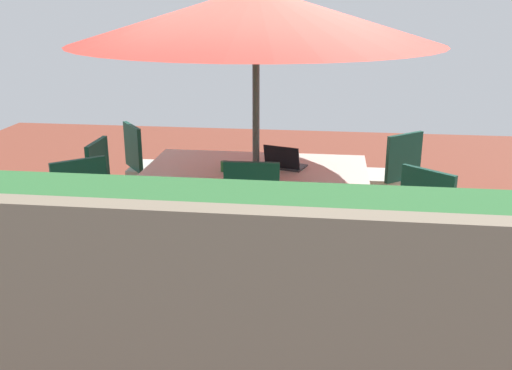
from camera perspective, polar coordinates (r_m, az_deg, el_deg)
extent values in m
cube|color=brown|center=(5.31, 0.00, -6.51)|extent=(10.00, 10.00, 0.02)
cube|color=#2D6633|center=(2.76, -7.02, -15.64)|extent=(6.30, 0.89, 1.35)
cube|color=silver|center=(5.04, 0.00, 1.47)|extent=(1.91, 1.08, 0.04)
cylinder|color=#333333|center=(5.50, 8.90, -1.59)|extent=(0.05, 0.05, 0.74)
cylinder|color=#333333|center=(5.67, -7.61, -0.90)|extent=(0.05, 0.05, 0.74)
cylinder|color=#333333|center=(4.77, 9.10, -4.73)|extent=(0.05, 0.05, 0.74)
cylinder|color=#333333|center=(4.97, -9.87, -3.80)|extent=(0.05, 0.05, 0.74)
cylinder|color=#4C4C4C|center=(4.95, 0.00, 5.40)|extent=(0.06, 0.06, 2.23)
cone|color=red|center=(4.83, 0.00, 16.35)|extent=(3.02, 3.02, 0.44)
cylinder|color=black|center=(5.29, 0.00, -6.12)|extent=(0.44, 0.44, 0.06)
cube|color=silver|center=(5.85, 12.65, 0.64)|extent=(0.46, 0.46, 0.08)
cube|color=#144738|center=(5.64, 14.34, 2.67)|extent=(0.36, 0.31, 0.45)
cylinder|color=#144738|center=(6.17, 12.47, -1.01)|extent=(0.03, 0.03, 0.45)
cylinder|color=#144738|center=(5.93, 10.02, -1.64)|extent=(0.03, 0.03, 0.45)
cylinder|color=#144738|center=(5.95, 14.92, -1.95)|extent=(0.03, 0.03, 0.45)
cylinder|color=#144738|center=(5.69, 12.48, -2.65)|extent=(0.03, 0.03, 0.45)
cube|color=silver|center=(5.38, -12.96, -0.93)|extent=(0.46, 0.46, 0.08)
cube|color=#144738|center=(5.38, -15.27, 1.84)|extent=(0.04, 0.44, 0.45)
cylinder|color=#144738|center=(5.25, -11.55, -4.38)|extent=(0.03, 0.03, 0.45)
cylinder|color=#144738|center=(5.57, -10.42, -2.99)|extent=(0.03, 0.03, 0.45)
cylinder|color=#144738|center=(5.38, -15.21, -4.14)|extent=(0.03, 0.03, 0.45)
cylinder|color=#144738|center=(5.69, -13.89, -2.79)|extent=(0.03, 0.03, 0.45)
cube|color=silver|center=(4.45, 14.73, -5.15)|extent=(0.46, 0.46, 0.08)
cube|color=#144738|center=(4.53, 16.42, -1.29)|extent=(0.36, 0.31, 0.45)
cylinder|color=#144738|center=(4.51, 11.28, -8.28)|extent=(0.03, 0.03, 0.45)
cylinder|color=#144738|center=(4.34, 15.19, -9.69)|extent=(0.03, 0.03, 0.45)
cylinder|color=#144738|center=(4.78, 13.81, -6.87)|extent=(0.03, 0.03, 0.45)
cylinder|color=#144738|center=(4.62, 17.57, -8.12)|extent=(0.03, 0.03, 0.45)
cube|color=silver|center=(6.10, -9.98, 1.53)|extent=(0.46, 0.46, 0.08)
cube|color=#144738|center=(5.97, -12.01, 3.67)|extent=(0.30, 0.37, 0.45)
cylinder|color=#144738|center=(6.08, -7.66, -1.04)|extent=(0.03, 0.03, 0.45)
cylinder|color=#144738|center=(6.40, -8.90, -0.12)|extent=(0.03, 0.03, 0.45)
cylinder|color=#144738|center=(5.96, -10.86, -1.59)|extent=(0.03, 0.03, 0.45)
cylinder|color=#144738|center=(6.29, -11.95, -0.63)|extent=(0.03, 0.03, 0.45)
cube|color=silver|center=(4.72, -15.88, -3.90)|extent=(0.46, 0.46, 0.08)
cube|color=#144738|center=(4.82, -16.91, -0.16)|extent=(0.36, 0.31, 0.45)
cylinder|color=#144738|center=(4.62, -17.06, -8.09)|extent=(0.03, 0.03, 0.45)
cylinder|color=#144738|center=(4.71, -12.84, -7.18)|extent=(0.03, 0.03, 0.45)
cylinder|color=#144738|center=(4.94, -18.25, -6.46)|extent=(0.03, 0.03, 0.45)
cylinder|color=#144738|center=(5.02, -14.29, -5.66)|extent=(0.03, 0.03, 0.45)
cube|color=silver|center=(4.44, -0.69, -4.56)|extent=(0.46, 0.46, 0.08)
cube|color=#144738|center=(4.54, -0.44, -0.46)|extent=(0.44, 0.06, 0.45)
cylinder|color=#144738|center=(4.41, -3.27, -8.56)|extent=(0.03, 0.03, 0.45)
cylinder|color=#144738|center=(4.37, 1.46, -8.75)|extent=(0.03, 0.03, 0.45)
cylinder|color=#144738|center=(4.73, -2.65, -6.61)|extent=(0.03, 0.03, 0.45)
cylinder|color=#144738|center=(4.70, 1.74, -6.78)|extent=(0.03, 0.03, 0.45)
cube|color=#2D2D33|center=(5.06, 3.00, 1.86)|extent=(0.37, 0.31, 0.02)
cube|color=black|center=(4.94, 2.53, 2.74)|extent=(0.32, 0.15, 0.20)
cylinder|color=#286B33|center=(4.94, -3.10, 1.85)|extent=(0.07, 0.07, 0.09)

